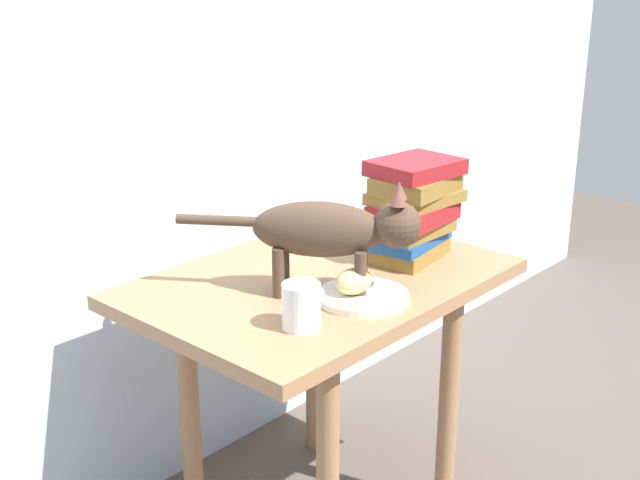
{
  "coord_description": "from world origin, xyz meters",
  "views": [
    {
      "loc": [
        -1.19,
        -1.08,
        1.22
      ],
      "look_at": [
        0.0,
        0.0,
        0.67
      ],
      "focal_mm": 46.26,
      "sensor_mm": 36.0,
      "label": 1
    }
  ],
  "objects": [
    {
      "name": "book_stack",
      "position": [
        0.22,
        -0.07,
        0.7
      ],
      "size": [
        0.22,
        0.18,
        0.22
      ],
      "color": "olive",
      "rests_on": "side_table"
    },
    {
      "name": "side_table",
      "position": [
        0.0,
        0.0,
        0.5
      ],
      "size": [
        0.77,
        0.54,
        0.59
      ],
      "color": "#9E724C",
      "rests_on": "ground"
    },
    {
      "name": "cat",
      "position": [
        -0.05,
        -0.08,
        0.72
      ],
      "size": [
        0.3,
        0.41,
        0.23
      ],
      "color": "#4C3828",
      "rests_on": "side_table"
    },
    {
      "name": "bread_roll",
      "position": [
        -0.05,
        -0.13,
        0.63
      ],
      "size": [
        0.09,
        0.07,
        0.05
      ],
      "primitive_type": "ellipsoid",
      "rotation": [
        0.0,
        0.0,
        3.02
      ],
      "color": "#E0BC7A",
      "rests_on": "plate"
    },
    {
      "name": "plate",
      "position": [
        -0.04,
        -0.15,
        0.6
      ],
      "size": [
        0.18,
        0.18,
        0.01
      ],
      "primitive_type": "cylinder",
      "color": "silver",
      "rests_on": "side_table"
    },
    {
      "name": "back_panel",
      "position": [
        0.0,
        0.39,
        1.1
      ],
      "size": [
        4.0,
        0.04,
        2.2
      ],
      "primitive_type": "cube",
      "color": "silver",
      "rests_on": "ground"
    },
    {
      "name": "candle_jar",
      "position": [
        -0.21,
        -0.15,
        0.63
      ],
      "size": [
        0.07,
        0.07,
        0.08
      ],
      "color": "silver",
      "rests_on": "side_table"
    }
  ]
}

